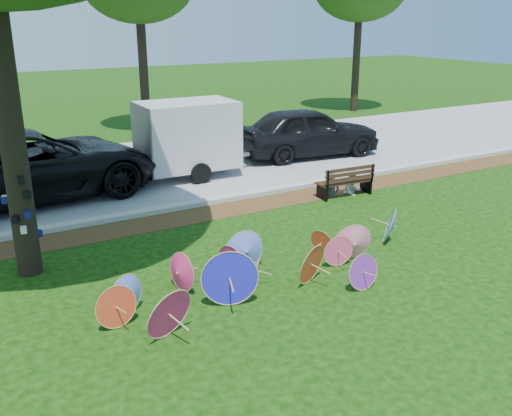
{
  "coord_description": "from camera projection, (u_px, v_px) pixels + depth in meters",
  "views": [
    {
      "loc": [
        -4.87,
        -7.33,
        4.56
      ],
      "look_at": [
        0.5,
        2.0,
        0.9
      ],
      "focal_mm": 40.0,
      "sensor_mm": 36.0,
      "label": 1
    }
  ],
  "objects": [
    {
      "name": "curb",
      "position": [
        174.0,
        207.0,
        14.03
      ],
      "size": [
        90.0,
        0.3,
        0.12
      ],
      "primitive_type": "cube",
      "color": "#B7B5AD",
      "rests_on": "ground"
    },
    {
      "name": "mulch_strip",
      "position": [
        185.0,
        218.0,
        13.47
      ],
      "size": [
        90.0,
        1.0,
        0.01
      ],
      "primitive_type": "cube",
      "color": "#472D16",
      "rests_on": "ground"
    },
    {
      "name": "person_right",
      "position": [
        353.0,
        171.0,
        15.17
      ],
      "size": [
        0.6,
        0.47,
        1.21
      ],
      "primitive_type": "imported",
      "rotation": [
        0.0,
        0.0,
        0.03
      ],
      "color": "silver",
      "rests_on": "ground"
    },
    {
      "name": "black_van",
      "position": [
        29.0,
        165.0,
        14.55
      ],
      "size": [
        6.87,
        3.73,
        1.83
      ],
      "primitive_type": "imported",
      "rotation": [
        0.0,
        0.0,
        1.68
      ],
      "color": "black",
      "rests_on": "ground"
    },
    {
      "name": "parasol_pile",
      "position": [
        262.0,
        266.0,
        9.96
      ],
      "size": [
        6.8,
        1.97,
        0.97
      ],
      "color": "#CA4120",
      "rests_on": "ground"
    },
    {
      "name": "park_bench",
      "position": [
        344.0,
        180.0,
        15.03
      ],
      "size": [
        1.6,
        0.68,
        0.82
      ],
      "primitive_type": null,
      "rotation": [
        0.0,
        0.0,
        -0.06
      ],
      "color": "black",
      "rests_on": "ground"
    },
    {
      "name": "street",
      "position": [
        122.0,
        171.0,
        17.45
      ],
      "size": [
        90.0,
        8.0,
        0.01
      ],
      "primitive_type": "cube",
      "color": "gray",
      "rests_on": "ground"
    },
    {
      "name": "dark_pickup",
      "position": [
        308.0,
        132.0,
        19.12
      ],
      "size": [
        5.08,
        2.53,
        1.66
      ],
      "primitive_type": "imported",
      "rotation": [
        0.0,
        0.0,
        1.45
      ],
      "color": "black",
      "rests_on": "ground"
    },
    {
      "name": "cargo_trailer",
      "position": [
        188.0,
        135.0,
        16.54
      ],
      "size": [
        2.76,
        1.78,
        2.51
      ],
      "primitive_type": "cube",
      "rotation": [
        0.0,
        0.0,
        -0.02
      ],
      "color": "silver",
      "rests_on": "ground"
    },
    {
      "name": "ground",
      "position": [
        289.0,
        295.0,
        9.78
      ],
      "size": [
        90.0,
        90.0,
        0.0
      ],
      "primitive_type": "plane",
      "color": "black",
      "rests_on": "ground"
    },
    {
      "name": "person_left",
      "position": [
        332.0,
        174.0,
        14.84
      ],
      "size": [
        0.47,
        0.33,
        1.24
      ],
      "primitive_type": "imported",
      "rotation": [
        0.0,
        0.0,
        -0.07
      ],
      "color": "#3D4453",
      "rests_on": "ground"
    }
  ]
}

